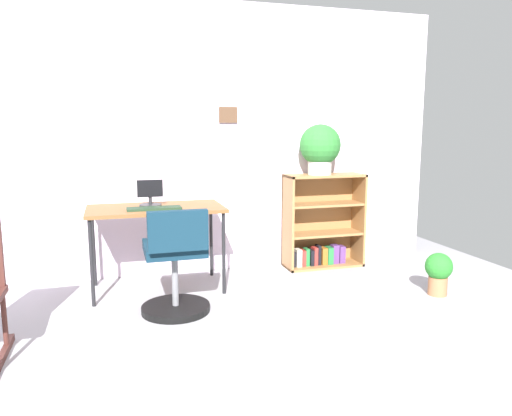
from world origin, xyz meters
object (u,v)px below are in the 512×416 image
at_px(keyboard, 154,208).
at_px(monitor, 150,195).
at_px(potted_plant_floor, 438,271).
at_px(bookshelf_low, 321,225).
at_px(desk, 156,213).
at_px(potted_plant_on_shelf, 320,147).
at_px(office_chair, 176,267).

bearing_deg(keyboard, monitor, 94.07).
bearing_deg(potted_plant_floor, bookshelf_low, 117.15).
distance_m(desk, keyboard, 0.14).
xyz_separation_m(desk, bookshelf_low, (1.67, 0.30, -0.26)).
bearing_deg(keyboard, potted_plant_floor, -16.94).
xyz_separation_m(monitor, potted_plant_on_shelf, (1.64, 0.17, 0.38)).
bearing_deg(potted_plant_on_shelf, monitor, -174.20).
xyz_separation_m(desk, keyboard, (-0.02, -0.12, 0.06)).
xyz_separation_m(keyboard, potted_plant_on_shelf, (1.63, 0.37, 0.47)).
relative_size(bookshelf_low, potted_plant_floor, 2.60).
distance_m(office_chair, bookshelf_low, 1.83).
relative_size(desk, potted_plant_floor, 3.15).
height_order(monitor, potted_plant_floor, monitor).
distance_m(keyboard, bookshelf_low, 1.77).
bearing_deg(office_chair, potted_plant_on_shelf, 29.30).
height_order(desk, keyboard, keyboard).
distance_m(desk, monitor, 0.17).
relative_size(office_chair, potted_plant_on_shelf, 1.69).
bearing_deg(bookshelf_low, office_chair, -150.01).
xyz_separation_m(potted_plant_on_shelf, potted_plant_floor, (0.63, -1.05, -1.00)).
relative_size(monitor, potted_plant_on_shelf, 0.46).
bearing_deg(bookshelf_low, potted_plant_on_shelf, -135.12).
distance_m(desk, potted_plant_on_shelf, 1.71).
xyz_separation_m(keyboard, potted_plant_floor, (2.26, -0.69, -0.53)).
height_order(monitor, office_chair, monitor).
height_order(office_chair, potted_plant_floor, office_chair).
distance_m(office_chair, potted_plant_on_shelf, 1.94).
xyz_separation_m(keyboard, bookshelf_low, (1.69, 0.42, -0.32)).
relative_size(office_chair, bookshelf_low, 0.88).
bearing_deg(desk, office_chair, -82.63).
relative_size(monitor, keyboard, 0.51).
relative_size(monitor, potted_plant_floor, 0.62).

